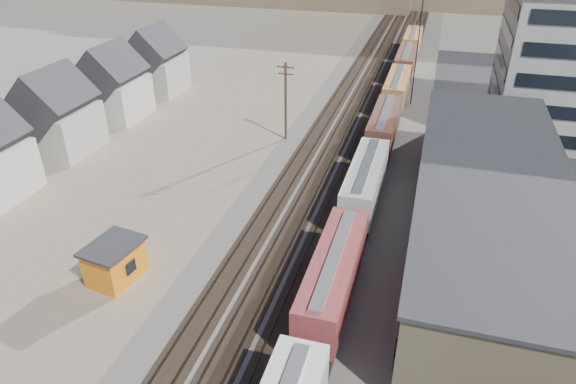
# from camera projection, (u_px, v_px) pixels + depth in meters

# --- Properties ---
(ballast_bed) EXTENTS (18.00, 200.00, 0.06)m
(ballast_bed) POSITION_uv_depth(u_px,v_px,m) (361.00, 123.00, 71.15)
(ballast_bed) COLOR #4C4742
(ballast_bed) RESTS_ON ground
(dirt_yard) EXTENTS (24.00, 180.00, 0.03)m
(dirt_yard) POSITION_uv_depth(u_px,v_px,m) (198.00, 135.00, 67.68)
(dirt_yard) COLOR #725F4E
(dirt_yard) RESTS_ON ground
(asphalt_lot) EXTENTS (26.00, 120.00, 0.04)m
(asphalt_lot) POSITION_uv_depth(u_px,v_px,m) (548.00, 198.00, 53.27)
(asphalt_lot) COLOR #232326
(asphalt_lot) RESTS_ON ground
(rail_tracks) EXTENTS (11.40, 200.00, 0.24)m
(rail_tracks) POSITION_uv_depth(u_px,v_px,m) (357.00, 122.00, 71.25)
(rail_tracks) COLOR black
(rail_tracks) RESTS_ON ground
(freight_train) EXTENTS (3.00, 119.74, 4.46)m
(freight_train) POSITION_uv_depth(u_px,v_px,m) (376.00, 150.00, 56.90)
(freight_train) COLOR black
(freight_train) RESTS_ON ground
(warehouse) EXTENTS (12.40, 40.40, 7.25)m
(warehouse) POSITION_uv_depth(u_px,v_px,m) (488.00, 206.00, 44.83)
(warehouse) COLOR tan
(warehouse) RESTS_ON ground
(utility_pole_north) EXTENTS (2.20, 0.32, 10.00)m
(utility_pole_north) POSITION_uv_depth(u_px,v_px,m) (286.00, 100.00, 63.94)
(utility_pole_north) COLOR #382619
(utility_pole_north) RESTS_ON ground
(radio_mast) EXTENTS (1.20, 0.16, 18.00)m
(radio_mast) POSITION_uv_depth(u_px,v_px,m) (418.00, 43.00, 73.57)
(radio_mast) COLOR black
(radio_mast) RESTS_ON ground
(townhouse_row) EXTENTS (8.15, 68.16, 10.47)m
(townhouse_row) POSITION_uv_depth(u_px,v_px,m) (20.00, 136.00, 56.42)
(townhouse_row) COLOR #B7B2A8
(townhouse_row) RESTS_ON ground
(maintenance_shed) EXTENTS (4.18, 5.05, 3.34)m
(maintenance_shed) POSITION_uv_depth(u_px,v_px,m) (115.00, 261.00, 41.05)
(maintenance_shed) COLOR orange
(maintenance_shed) RESTS_ON ground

